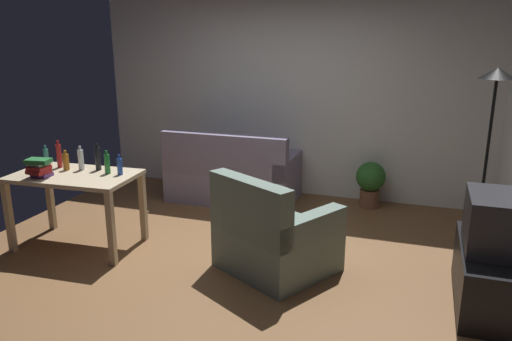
# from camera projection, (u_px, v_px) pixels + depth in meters

# --- Properties ---
(ground_plane) EXTENTS (5.20, 4.40, 0.02)m
(ground_plane) POSITION_uv_depth(u_px,v_px,m) (230.00, 258.00, 4.87)
(ground_plane) COLOR brown
(wall_rear) EXTENTS (5.20, 0.10, 2.70)m
(wall_rear) POSITION_uv_depth(u_px,v_px,m) (290.00, 92.00, 6.51)
(wall_rear) COLOR white
(wall_rear) RESTS_ON ground_plane
(couch) EXTENTS (1.60, 0.84, 0.92)m
(couch) POSITION_uv_depth(u_px,v_px,m) (232.00, 177.00, 6.41)
(couch) COLOR gray
(couch) RESTS_ON ground_plane
(tv_stand) EXTENTS (0.44, 1.10, 0.48)m
(tv_stand) POSITION_uv_depth(u_px,v_px,m) (486.00, 276.00, 3.99)
(tv_stand) COLOR black
(tv_stand) RESTS_ON ground_plane
(tv) EXTENTS (0.41, 0.60, 0.44)m
(tv) POSITION_uv_depth(u_px,v_px,m) (494.00, 222.00, 3.86)
(tv) COLOR #2D2D33
(tv) RESTS_ON tv_stand
(torchiere_lamp) EXTENTS (0.32, 0.32, 1.81)m
(torchiere_lamp) POSITION_uv_depth(u_px,v_px,m) (492.00, 112.00, 4.51)
(torchiere_lamp) COLOR black
(torchiere_lamp) RESTS_ON ground_plane
(desk) EXTENTS (1.24, 0.77, 0.76)m
(desk) POSITION_uv_depth(u_px,v_px,m) (75.00, 185.00, 4.96)
(desk) COLOR #C6B28E
(desk) RESTS_ON ground_plane
(potted_plant) EXTENTS (0.36, 0.36, 0.57)m
(potted_plant) POSITION_uv_depth(u_px,v_px,m) (370.00, 181.00, 6.17)
(potted_plant) COLOR brown
(potted_plant) RESTS_ON ground_plane
(armchair) EXTENTS (1.20, 1.17, 0.92)m
(armchair) POSITION_uv_depth(u_px,v_px,m) (273.00, 237.00, 4.53)
(armchair) COLOR slate
(armchair) RESTS_ON ground_plane
(bottle_tall) EXTENTS (0.05, 0.05, 0.22)m
(bottle_tall) POSITION_uv_depth(u_px,v_px,m) (46.00, 157.00, 5.20)
(bottle_tall) COLOR teal
(bottle_tall) RESTS_ON desk
(bottle_red) EXTENTS (0.05, 0.05, 0.28)m
(bottle_red) POSITION_uv_depth(u_px,v_px,m) (59.00, 156.00, 5.13)
(bottle_red) COLOR #AD2323
(bottle_red) RESTS_ON desk
(bottle_amber) EXTENTS (0.06, 0.06, 0.20)m
(bottle_amber) POSITION_uv_depth(u_px,v_px,m) (66.00, 162.00, 5.05)
(bottle_amber) COLOR #9E6019
(bottle_amber) RESTS_ON desk
(bottle_clear) EXTENTS (0.06, 0.06, 0.25)m
(bottle_clear) POSITION_uv_depth(u_px,v_px,m) (81.00, 160.00, 5.05)
(bottle_clear) COLOR silver
(bottle_clear) RESTS_ON desk
(bottle_dark) EXTENTS (0.06, 0.06, 0.27)m
(bottle_dark) POSITION_uv_depth(u_px,v_px,m) (98.00, 158.00, 5.04)
(bottle_dark) COLOR black
(bottle_dark) RESTS_ON desk
(bottle_green) EXTENTS (0.05, 0.05, 0.23)m
(bottle_green) POSITION_uv_depth(u_px,v_px,m) (107.00, 164.00, 4.92)
(bottle_green) COLOR #1E722D
(bottle_green) RESTS_ON desk
(bottle_blue) EXTENTS (0.05, 0.05, 0.20)m
(bottle_blue) POSITION_uv_depth(u_px,v_px,m) (120.00, 166.00, 4.89)
(bottle_blue) COLOR #2347A3
(bottle_blue) RESTS_ON desk
(book_stack) EXTENTS (0.24, 0.20, 0.18)m
(book_stack) POSITION_uv_depth(u_px,v_px,m) (39.00, 168.00, 4.80)
(book_stack) COLOR #593372
(book_stack) RESTS_ON desk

